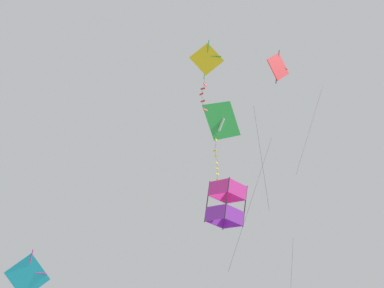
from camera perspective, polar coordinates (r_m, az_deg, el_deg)
The scene contains 5 objects.
kite_diamond_highest at distance 23.45m, azimuth 1.49°, elevation 7.35°, with size 3.25×2.91×7.66m.
kite_diamond_far_centre at distance 31.69m, azimuth -14.73°, elevation -11.62°, with size 3.83×2.37×8.94m.
kite_diamond_low_drifter at distance 35.35m, azimuth 7.85°, elevation 6.91°, with size 3.66×2.07×9.13m.
kite_delta_upper_right at distance 28.32m, azimuth 2.67°, elevation 2.01°, with size 3.59×2.18×8.50m.
kite_box_near_left at distance 22.79m, azimuth 3.16°, elevation -5.50°, with size 4.05×3.29×7.79m.
Camera 1 is at (21.29, 19.50, 11.16)m, focal length 58.74 mm.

